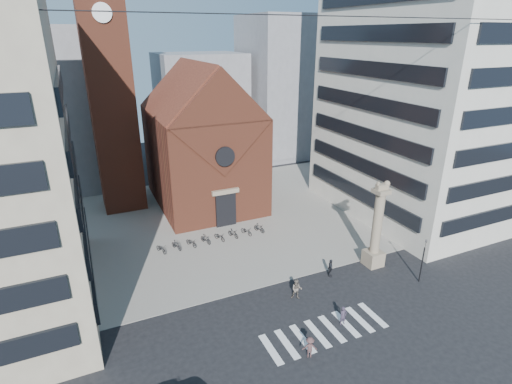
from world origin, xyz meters
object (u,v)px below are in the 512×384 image
pedestrian_2 (330,268)px  pedestrian_0 (343,316)px  scooter_0 (161,249)px  traffic_light (423,259)px  pedestrian_1 (297,289)px  lion_column (376,233)px

pedestrian_2 → pedestrian_0: bearing=179.0°
pedestrian_2 → scooter_0: bearing=75.7°
traffic_light → pedestrian_1: traffic_light is taller
pedestrian_2 → scooter_0: pedestrian_2 is taller
pedestrian_1 → traffic_light: bearing=18.2°
pedestrian_0 → pedestrian_2: size_ratio=0.88×
pedestrian_2 → scooter_0: (-13.32, 10.75, -0.40)m
traffic_light → scooter_0: 25.12m
pedestrian_2 → traffic_light: bearing=-95.4°
pedestrian_1 → pedestrian_0: bearing=-38.9°
traffic_light → pedestrian_2: 8.13m
traffic_light → scooter_0: (-20.25, 14.75, -1.80)m
traffic_light → pedestrian_2: size_ratio=2.42×
traffic_light → pedestrian_0: size_ratio=2.75×
traffic_light → pedestrian_0: 10.05m
pedestrian_0 → scooter_0: bearing=123.5°
lion_column → traffic_light: bearing=-63.5°
traffic_light → scooter_0: size_ratio=2.58×
pedestrian_1 → scooter_0: 15.19m
pedestrian_2 → scooter_0: size_ratio=1.06×
pedestrian_0 → scooter_0: 19.67m
lion_column → pedestrian_1: (-9.41, -1.59, -2.54)m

